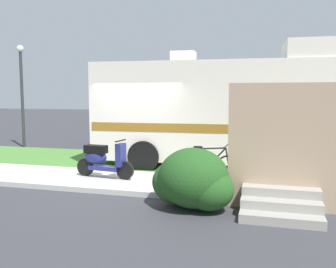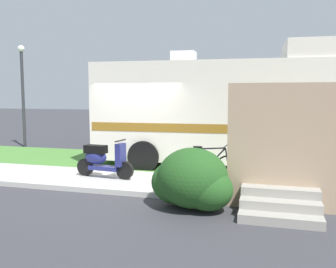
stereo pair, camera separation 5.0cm
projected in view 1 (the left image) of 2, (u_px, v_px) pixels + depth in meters
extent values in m
plane|color=#38383D|center=(135.00, 174.00, 10.21)|extent=(80.00, 80.00, 0.00)
cube|color=beige|center=(118.00, 181.00, 9.06)|extent=(24.00, 2.00, 0.12)
cube|color=#4C8438|center=(152.00, 163.00, 11.65)|extent=(24.00, 3.40, 0.08)
cube|color=silver|center=(219.00, 111.00, 10.91)|extent=(7.27, 2.74, 2.80)
cube|color=silver|center=(318.00, 52.00, 10.13)|extent=(1.90, 2.39, 0.50)
cube|color=#8C601E|center=(219.00, 125.00, 10.95)|extent=(7.13, 2.76, 0.24)
cube|color=silver|center=(183.00, 58.00, 10.98)|extent=(0.73, 0.63, 0.36)
cylinder|color=black|center=(292.00, 149.00, 11.67)|extent=(0.91, 0.32, 0.90)
cylinder|color=black|center=(302.00, 163.00, 9.41)|extent=(0.91, 0.32, 0.90)
cylinder|color=black|center=(164.00, 145.00, 12.61)|extent=(0.91, 0.32, 0.90)
cylinder|color=black|center=(144.00, 156.00, 10.35)|extent=(0.91, 0.32, 0.90)
cylinder|color=black|center=(125.00, 171.00, 8.97)|extent=(0.45, 0.15, 0.44)
cylinder|color=black|center=(85.00, 167.00, 9.39)|extent=(0.45, 0.15, 0.44)
cube|color=navy|center=(105.00, 168.00, 9.18)|extent=(0.82, 0.36, 0.10)
cube|color=black|center=(96.00, 149.00, 9.22)|extent=(0.58, 0.32, 0.20)
ellipsoid|color=navy|center=(96.00, 157.00, 9.24)|extent=(0.63, 0.36, 0.36)
cube|color=navy|center=(121.00, 155.00, 8.97)|extent=(0.17, 0.33, 0.56)
cylinder|color=black|center=(121.00, 141.00, 8.94)|extent=(0.09, 0.50, 0.04)
sphere|color=white|center=(121.00, 148.00, 8.95)|extent=(0.12, 0.12, 0.12)
torus|color=black|center=(229.00, 170.00, 8.48)|extent=(0.68, 0.08, 0.68)
torus|color=black|center=(184.00, 167.00, 8.83)|extent=(0.68, 0.08, 0.68)
cylinder|color=black|center=(213.00, 161.00, 8.58)|extent=(0.62, 0.07, 0.68)
cylinder|color=black|center=(199.00, 161.00, 8.69)|extent=(0.10, 0.04, 0.61)
cylinder|color=black|center=(212.00, 148.00, 8.56)|extent=(0.66, 0.07, 0.09)
cylinder|color=black|center=(192.00, 170.00, 8.77)|extent=(0.43, 0.06, 0.19)
cylinder|color=black|center=(191.00, 158.00, 8.75)|extent=(0.38, 0.06, 0.47)
cylinder|color=black|center=(228.00, 159.00, 8.47)|extent=(0.12, 0.04, 0.51)
cube|color=black|center=(198.00, 148.00, 8.66)|extent=(0.21, 0.11, 0.06)
cylinder|color=black|center=(226.00, 146.00, 8.45)|extent=(0.06, 0.52, 0.03)
cube|color=#B7B29E|center=(190.00, 123.00, 15.53)|extent=(2.33, 2.04, 1.44)
cube|color=black|center=(190.00, 113.00, 15.49)|extent=(2.21, 2.06, 0.44)
cube|color=#B7B29E|center=(133.00, 129.00, 16.26)|extent=(2.84, 2.04, 0.80)
cylinder|color=black|center=(199.00, 135.00, 16.48)|extent=(0.76, 0.25, 0.76)
cylinder|color=black|center=(189.00, 140.00, 14.62)|extent=(0.76, 0.25, 0.76)
cylinder|color=black|center=(134.00, 133.00, 17.32)|extent=(0.76, 0.25, 0.76)
cylinder|color=black|center=(117.00, 138.00, 15.46)|extent=(0.76, 0.25, 0.76)
cube|color=#9E998E|center=(281.00, 214.00, 6.51)|extent=(1.40, 0.96, 0.16)
cube|color=#9E998E|center=(281.00, 203.00, 6.65)|extent=(1.40, 0.64, 0.16)
cube|color=#9E998E|center=(281.00, 192.00, 6.79)|extent=(1.40, 0.32, 0.16)
cube|color=tan|center=(282.00, 146.00, 7.00)|extent=(2.00, 0.30, 2.40)
ellipsoid|color=#23511E|center=(193.00, 178.00, 6.98)|extent=(1.35, 1.22, 1.15)
ellipsoid|color=#23511E|center=(178.00, 182.00, 7.21)|extent=(1.02, 0.91, 0.86)
ellipsoid|color=#23511E|center=(208.00, 189.00, 6.82)|extent=(0.95, 0.85, 0.81)
cylinder|color=navy|center=(275.00, 184.00, 8.15)|extent=(0.07, 0.07, 0.19)
cylinder|color=navy|center=(275.00, 179.00, 8.14)|extent=(0.03, 0.03, 0.04)
cylinder|color=black|center=(275.00, 178.00, 8.14)|extent=(0.04, 0.04, 0.01)
cylinder|color=#333338|center=(22.00, 100.00, 15.12)|extent=(0.12, 0.12, 3.91)
sphere|color=silver|center=(20.00, 49.00, 14.90)|extent=(0.28, 0.28, 0.28)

